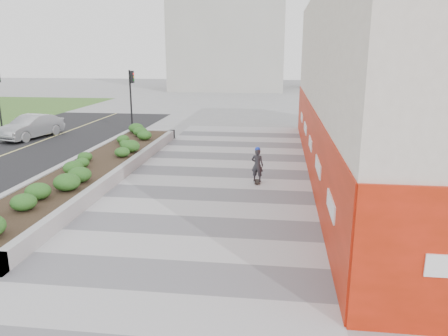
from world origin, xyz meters
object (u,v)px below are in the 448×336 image
(skateboarder, at_px, (257,165))
(traffic_signal_near, at_px, (131,92))
(planter, at_px, (94,166))
(car_silver, at_px, (31,127))

(skateboarder, bearing_deg, traffic_signal_near, 125.94)
(planter, relative_size, traffic_signal_near, 4.29)
(planter, relative_size, skateboarder, 11.62)
(skateboarder, bearing_deg, planter, 174.20)
(planter, bearing_deg, skateboarder, -1.94)
(planter, height_order, car_silver, car_silver)
(skateboarder, bearing_deg, car_silver, 147.31)
(planter, relative_size, car_silver, 4.01)
(car_silver, bearing_deg, skateboarder, -16.11)
(planter, distance_m, skateboarder, 7.24)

